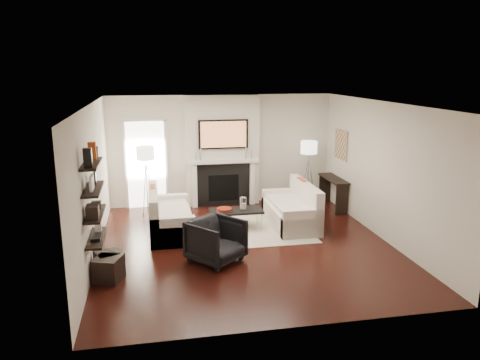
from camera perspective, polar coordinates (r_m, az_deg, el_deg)
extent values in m
plane|color=black|center=(9.09, 0.72, -7.94)|extent=(6.00, 6.00, 0.00)
plane|color=white|center=(8.49, 0.78, 9.29)|extent=(6.00, 6.00, 0.00)
plane|color=silver|center=(11.59, -2.25, 3.68)|extent=(5.50, 0.00, 5.50)
plane|color=silver|center=(5.90, 6.66, -6.13)|extent=(5.50, 0.00, 5.50)
plane|color=silver|center=(8.58, -17.54, -0.43)|extent=(0.00, 6.00, 6.00)
plane|color=silver|center=(9.62, 17.02, 1.06)|extent=(0.00, 6.00, 6.00)
cube|color=silver|center=(11.46, -2.15, 3.58)|extent=(1.80, 0.25, 2.70)
cube|color=black|center=(11.51, -2.01, -0.61)|extent=(1.30, 0.02, 1.04)
cube|color=black|center=(11.52, -2.01, -0.96)|extent=(0.75, 0.02, 0.65)
cube|color=white|center=(11.39, -5.57, -0.67)|extent=(0.12, 0.08, 1.10)
cube|color=white|center=(11.60, 1.52, -0.34)|extent=(0.12, 0.08, 1.10)
cube|color=white|center=(11.33, -2.00, 2.27)|extent=(1.70, 0.18, 0.07)
cube|color=black|center=(11.24, -2.05, 5.60)|extent=(1.20, 0.06, 0.70)
cube|color=#BF723F|center=(11.21, -2.02, 5.58)|extent=(1.10, 0.00, 0.62)
cylinder|color=silver|center=(11.23, -4.79, 3.10)|extent=(0.04, 0.04, 0.30)
cylinder|color=silver|center=(11.23, -5.45, 2.92)|extent=(0.04, 0.04, 0.24)
cylinder|color=silver|center=(11.40, 0.72, 3.30)|extent=(0.04, 0.04, 0.30)
cylinder|color=silver|center=(11.43, 1.36, 3.17)|extent=(0.04, 0.04, 0.24)
cube|color=white|center=(11.50, -11.37, 1.82)|extent=(0.90, 0.02, 2.10)
cube|color=white|center=(11.49, -13.77, 1.70)|extent=(0.06, 0.06, 2.16)
cube|color=white|center=(11.48, -8.98, 1.91)|extent=(0.06, 0.06, 2.16)
cube|color=white|center=(11.31, -11.63, 7.17)|extent=(1.02, 0.06, 0.06)
cube|color=beige|center=(9.87, 0.81, -6.14)|extent=(2.60, 2.00, 0.01)
cube|color=silver|center=(9.77, -8.43, -5.24)|extent=(0.85, 1.80, 0.42)
cube|color=silver|center=(9.67, -10.48, -3.55)|extent=(0.18, 1.80, 0.80)
cube|color=silver|center=(8.97, -8.20, -6.33)|extent=(0.85, 0.18, 0.60)
cube|color=silver|center=(10.51, -8.65, -3.37)|extent=(0.85, 0.18, 0.60)
cube|color=silver|center=(9.69, -8.19, -3.77)|extent=(0.63, 1.44, 0.10)
cube|color=#A33E14|center=(9.90, -10.55, -1.92)|extent=(0.10, 0.42, 0.42)
cube|color=black|center=(9.32, -10.51, -2.94)|extent=(0.10, 0.40, 0.40)
cube|color=silver|center=(10.19, 6.15, -4.36)|extent=(0.85, 1.80, 0.42)
cube|color=silver|center=(10.20, 8.00, -2.55)|extent=(0.18, 1.80, 0.80)
cube|color=silver|center=(9.43, 7.60, -5.31)|extent=(0.85, 0.18, 0.60)
cube|color=silver|center=(10.91, 4.93, -2.64)|extent=(0.85, 0.18, 0.60)
cube|color=silver|center=(10.10, 5.92, -2.98)|extent=(0.63, 1.44, 0.10)
cube|color=#A33E14|center=(10.42, 7.51, -1.02)|extent=(0.10, 0.42, 0.42)
cube|color=black|center=(9.88, 8.59, -1.93)|extent=(0.10, 0.40, 0.40)
cube|color=black|center=(9.85, -0.48, -3.77)|extent=(1.10, 0.55, 0.04)
cylinder|color=silver|center=(9.63, -3.17, -5.50)|extent=(0.02, 0.02, 0.38)
cylinder|color=silver|center=(9.81, 2.65, -5.15)|extent=(0.02, 0.02, 0.38)
cylinder|color=silver|center=(10.05, -3.52, -4.70)|extent=(0.02, 0.02, 0.38)
cylinder|color=silver|center=(10.21, 2.07, -4.38)|extent=(0.02, 0.02, 0.38)
cylinder|color=white|center=(9.83, 0.38, -2.83)|extent=(0.14, 0.14, 0.24)
cylinder|color=white|center=(9.85, 0.38, -3.19)|extent=(0.09, 0.09, 0.13)
cylinder|color=#BE381F|center=(9.79, -1.92, -3.60)|extent=(0.32, 0.32, 0.05)
imported|color=black|center=(8.23, -2.93, -7.18)|extent=(1.11, 1.10, 0.84)
cylinder|color=silver|center=(10.99, -11.28, -1.12)|extent=(0.02, 0.02, 1.20)
cylinder|color=white|center=(10.81, -11.48, 3.25)|extent=(0.40, 0.40, 0.30)
cylinder|color=silver|center=(10.99, -10.70, -1.09)|extent=(0.25, 0.02, 1.23)
cylinder|color=silver|center=(11.08, -11.56, -1.01)|extent=(0.14, 0.22, 1.23)
cylinder|color=silver|center=(10.90, -11.57, -1.25)|extent=(0.14, 0.22, 1.23)
cylinder|color=silver|center=(11.65, 8.26, -0.17)|extent=(0.02, 0.02, 1.20)
cylinder|color=white|center=(11.48, 8.41, 3.96)|extent=(0.40, 0.40, 0.30)
cylinder|color=silver|center=(11.68, 8.77, -0.14)|extent=(0.25, 0.02, 1.23)
cylinder|color=silver|center=(11.72, 7.86, -0.07)|extent=(0.14, 0.22, 1.23)
cylinder|color=silver|center=(11.54, 8.16, -0.29)|extent=(0.14, 0.22, 1.23)
cube|color=black|center=(11.46, 11.35, 0.15)|extent=(0.35, 1.20, 0.04)
cube|color=black|center=(11.06, 12.33, -2.39)|extent=(0.30, 0.04, 0.71)
cube|color=black|center=(12.04, 10.29, -0.99)|extent=(0.30, 0.04, 0.71)
cube|color=#9E7C4F|center=(11.39, 12.23, 4.23)|extent=(0.03, 0.70, 0.70)
cube|color=black|center=(7.80, -17.05, -6.77)|extent=(0.25, 1.00, 0.03)
cube|color=black|center=(7.67, -17.25, -3.96)|extent=(0.25, 1.00, 0.04)
cube|color=black|center=(7.57, -17.46, -1.07)|extent=(0.25, 1.00, 0.04)
cube|color=black|center=(7.48, -17.68, 1.90)|extent=(0.25, 1.00, 0.04)
cube|color=black|center=(7.12, -18.07, 2.60)|extent=(0.12, 0.10, 0.28)
cube|color=#A33E14|center=(7.68, -17.57, 3.39)|extent=(0.12, 0.10, 0.28)
cube|color=white|center=(7.42, -17.63, -0.34)|extent=(0.04, 0.30, 0.22)
cube|color=black|center=(7.86, -17.27, 0.27)|extent=(0.04, 0.22, 0.18)
cube|color=black|center=(7.39, -17.53, -3.70)|extent=(0.18, 0.25, 0.20)
cube|color=black|center=(7.88, -17.11, -2.91)|extent=(0.15, 0.12, 0.12)
cube|color=black|center=(7.66, -17.17, -6.82)|extent=(0.14, 0.20, 0.05)
cube|color=white|center=(8.03, -16.90, -5.37)|extent=(0.10, 0.10, 0.18)
cylinder|color=black|center=(9.39, -16.98, 2.95)|extent=(0.04, 0.34, 0.34)
cylinder|color=white|center=(9.38, -16.83, 2.96)|extent=(0.01, 0.29, 0.29)
cube|color=black|center=(8.08, -15.64, -9.76)|extent=(0.53, 0.53, 0.40)
cube|color=black|center=(7.86, -15.78, -10.45)|extent=(0.52, 0.52, 0.40)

